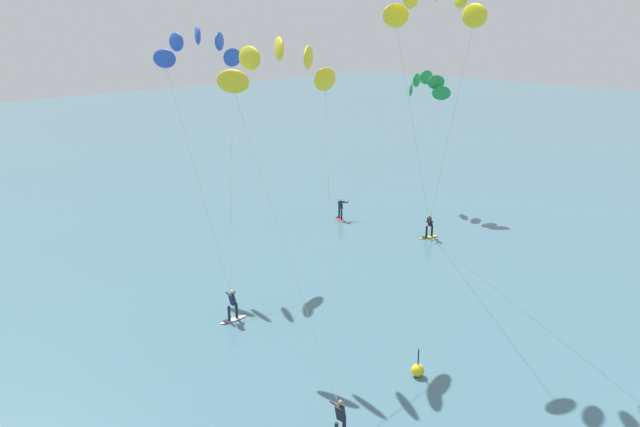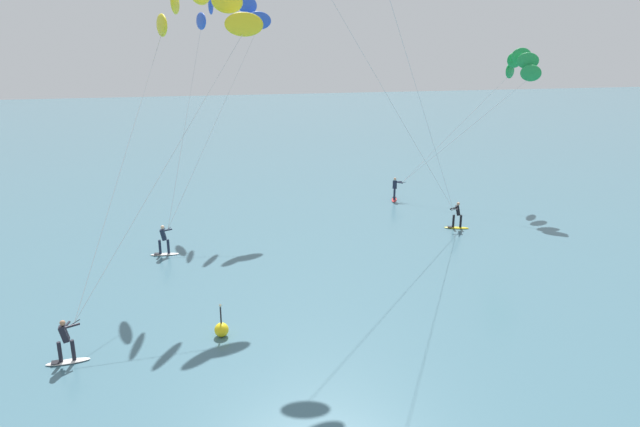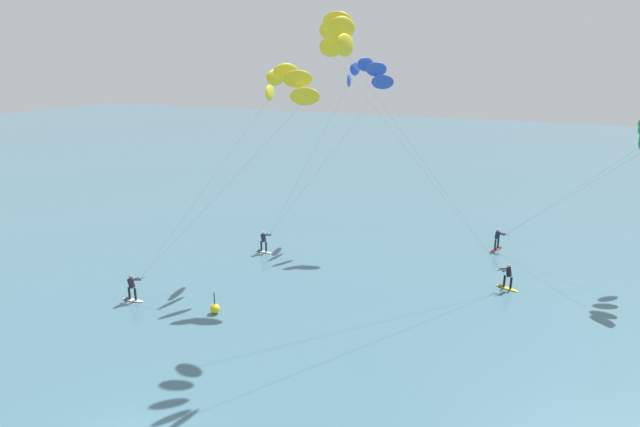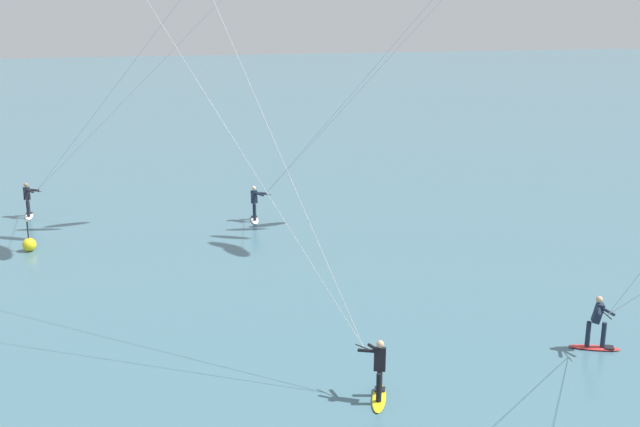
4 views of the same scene
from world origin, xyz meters
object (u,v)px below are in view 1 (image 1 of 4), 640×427
object	(u,v)px
kitesurfer_nearshore	(281,76)
kitesurfer_mid_water	(435,18)
kitesurfer_downwind	(422,90)
marker_buoy	(418,370)
kitesurfer_far_out	(200,56)

from	to	relation	value
kitesurfer_nearshore	kitesurfer_mid_water	bearing A→B (deg)	-33.52
kitesurfer_mid_water	kitesurfer_downwind	distance (m)	20.49
kitesurfer_nearshore	kitesurfer_downwind	distance (m)	23.41
kitesurfer_downwind	marker_buoy	bearing A→B (deg)	-143.11
kitesurfer_nearshore	kitesurfer_mid_water	distance (m)	7.82
kitesurfer_far_out	marker_buoy	size ratio (longest dim) A/B	10.31
kitesurfer_nearshore	kitesurfer_downwind	xyz separation A→B (m)	(21.84, 7.92, -2.94)
kitesurfer_nearshore	marker_buoy	size ratio (longest dim) A/B	10.03
kitesurfer_nearshore	kitesurfer_far_out	bearing A→B (deg)	77.32
kitesurfer_mid_water	kitesurfer_far_out	bearing A→B (deg)	106.24
kitesurfer_mid_water	kitesurfer_far_out	distance (m)	14.45
kitesurfer_downwind	marker_buoy	world-z (taller)	kitesurfer_downwind
kitesurfer_mid_water	marker_buoy	xyz separation A→B (m)	(-6.23, -4.44, -14.36)
kitesurfer_far_out	marker_buoy	bearing A→B (deg)	-97.01
kitesurfer_nearshore	kitesurfer_downwind	size ratio (longest dim) A/B	1.29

